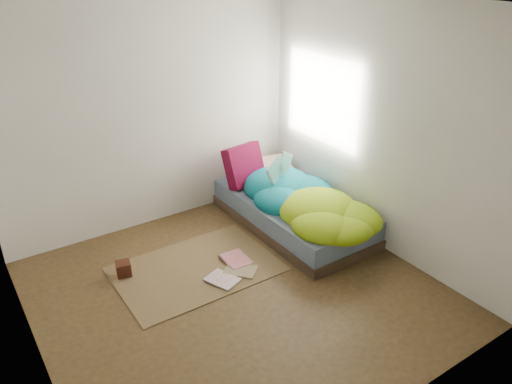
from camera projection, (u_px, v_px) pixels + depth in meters
The scene contains 12 objects.
ground at pixel (237, 292), 4.76m from camera, with size 3.50×3.50×0.00m, color #3F2B18.
room_walls at pixel (235, 130), 4.06m from camera, with size 3.54×3.54×2.62m.
bed at pixel (293, 213), 5.84m from camera, with size 1.00×2.00×0.34m.
duvet at pixel (306, 193), 5.52m from camera, with size 0.96×1.84×0.34m, color #086C80, non-canonical shape.
rug at pixel (196, 269), 5.09m from camera, with size 1.60×1.10×0.01m, color brown.
pillow_floral at pixel (267, 168), 6.41m from camera, with size 0.59×0.37×0.13m, color beige.
pillow_magenta at pixel (244, 165), 6.04m from camera, with size 0.49×0.15×0.49m, color #43041C.
open_book at pixel (281, 160), 5.62m from camera, with size 0.42×0.09×0.26m, color #297D30, non-canonical shape.
wooden_box at pixel (123, 269), 4.97m from camera, with size 0.14×0.14×0.14m, color black.
floor_book_a at pixel (215, 286), 4.81m from camera, with size 0.23×0.31×0.02m, color silver.
floor_book_b at pixel (226, 263), 5.15m from camera, with size 0.24×0.33×0.03m, color #D47A82.
floor_book_c at pixel (237, 277), 4.94m from camera, with size 0.23×0.32×0.02m, color tan.
Camera 1 is at (-2.00, -3.29, 2.96)m, focal length 35.00 mm.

